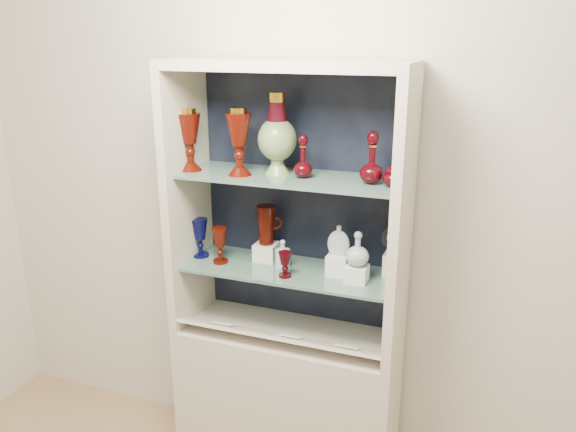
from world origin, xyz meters
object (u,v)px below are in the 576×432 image
(ruby_goblet_small, at_px, (285,264))
(cameo_medallion, at_px, (395,238))
(pedestal_lamp_left, at_px, (190,140))
(flat_flask, at_px, (339,240))
(ruby_decanter_b, at_px, (372,156))
(ruby_decanter_a, at_px, (303,153))
(lidded_bowl, at_px, (394,174))
(clear_square_bottle, at_px, (283,254))
(ruby_goblet_tall, at_px, (220,245))
(clear_round_decanter, at_px, (358,250))
(enamel_urn, at_px, (277,134))
(cobalt_goblet, at_px, (200,238))
(ruby_pitcher, at_px, (266,225))
(pedestal_lamp_right, at_px, (239,142))

(ruby_goblet_small, bearing_deg, cameo_medallion, 21.81)
(pedestal_lamp_left, bearing_deg, flat_flask, 5.11)
(pedestal_lamp_left, height_order, ruby_decanter_b, pedestal_lamp_left)
(ruby_decanter_b, xyz_separation_m, flat_flask, (-0.13, 0.02, -0.37))
(ruby_decanter_a, xyz_separation_m, lidded_bowl, (0.38, -0.02, -0.05))
(pedestal_lamp_left, xyz_separation_m, clear_square_bottle, (0.41, 0.05, -0.49))
(ruby_decanter_b, height_order, ruby_goblet_small, ruby_decanter_b)
(pedestal_lamp_left, height_order, ruby_decanter_a, pedestal_lamp_left)
(ruby_goblet_tall, xyz_separation_m, flat_flask, (0.53, 0.05, 0.07))
(clear_round_decanter, bearing_deg, enamel_urn, 171.54)
(cobalt_goblet, height_order, ruby_goblet_tall, cobalt_goblet)
(ruby_decanter_a, distance_m, ruby_pitcher, 0.41)
(ruby_goblet_tall, distance_m, clear_square_bottle, 0.29)
(ruby_decanter_b, xyz_separation_m, ruby_pitcher, (-0.48, 0.07, -0.36))
(ruby_decanter_a, xyz_separation_m, clear_square_bottle, (-0.09, 0.01, -0.46))
(lidded_bowl, bearing_deg, clear_square_bottle, 176.22)
(enamel_urn, bearing_deg, cameo_medallion, 6.44)
(ruby_decanter_a, bearing_deg, pedestal_lamp_right, -170.40)
(pedestal_lamp_right, xyz_separation_m, ruby_goblet_tall, (-0.11, 0.01, -0.48))
(pedestal_lamp_left, height_order, flat_flask, pedestal_lamp_left)
(ruby_goblet_tall, relative_size, flat_flask, 1.23)
(clear_square_bottle, bearing_deg, cameo_medallion, 10.04)
(clear_square_bottle, bearing_deg, flat_flask, 2.81)
(cobalt_goblet, bearing_deg, clear_round_decanter, -2.18)
(ruby_decanter_a, bearing_deg, clear_square_bottle, 175.01)
(clear_square_bottle, height_order, cameo_medallion, cameo_medallion)
(ruby_decanter_b, bearing_deg, pedestal_lamp_left, -177.14)
(ruby_goblet_tall, bearing_deg, cameo_medallion, 9.17)
(enamel_urn, distance_m, cobalt_goblet, 0.63)
(ruby_goblet_small, xyz_separation_m, flat_flask, (0.20, 0.10, 0.10))
(flat_flask, bearing_deg, ruby_decanter_a, -173.74)
(pedestal_lamp_left, bearing_deg, enamel_urn, 11.00)
(enamel_urn, xyz_separation_m, flat_flask, (0.28, -0.01, -0.43))
(ruby_decanter_a, relative_size, ruby_goblet_small, 1.80)
(pedestal_lamp_right, xyz_separation_m, lidded_bowl, (0.64, 0.02, -0.09))
(pedestal_lamp_left, xyz_separation_m, clear_round_decanter, (0.75, 0.02, -0.41))
(pedestal_lamp_right, distance_m, cameo_medallion, 0.77)
(ruby_decanter_b, relative_size, ruby_goblet_small, 1.98)
(pedestal_lamp_right, bearing_deg, flat_flask, 8.82)
(ruby_decanter_a, xyz_separation_m, ruby_goblet_tall, (-0.38, -0.03, -0.44))
(pedestal_lamp_right, height_order, cameo_medallion, pedestal_lamp_right)
(ruby_decanter_b, bearing_deg, cobalt_goblet, 179.52)
(ruby_decanter_a, height_order, cameo_medallion, ruby_decanter_a)
(flat_flask, bearing_deg, cobalt_goblet, 179.90)
(pedestal_lamp_left, relative_size, lidded_bowl, 2.67)
(cameo_medallion, bearing_deg, flat_flask, 176.55)
(flat_flask, bearing_deg, lidded_bowl, -12.17)
(ruby_goblet_tall, height_order, ruby_pitcher, ruby_pitcher)
(pedestal_lamp_left, xyz_separation_m, enamel_urn, (0.38, 0.07, 0.04))
(clear_square_bottle, bearing_deg, lidded_bowl, -3.78)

